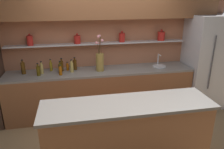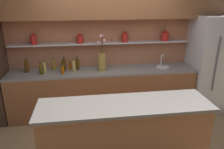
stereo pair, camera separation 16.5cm
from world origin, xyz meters
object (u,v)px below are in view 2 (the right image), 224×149
(bottle_oil_0, at_px, (54,65))
(bottle_spirit_3, at_px, (64,65))
(flower_vase, at_px, (102,60))
(bottle_sauce_6, at_px, (70,66))
(bottle_spirit_1, at_px, (74,66))
(bottle_oil_4, at_px, (62,68))
(bottle_sauce_9, at_px, (63,70))
(refrigerator, at_px, (212,64))
(bottle_spirit_7, at_px, (44,68))
(bottle_spirit_2, at_px, (27,67))
(bottle_oil_5, at_px, (41,70))
(sink_fixture, at_px, (162,66))
(bottle_spirit_8, at_px, (77,64))

(bottle_oil_0, height_order, bottle_spirit_3, bottle_spirit_3)
(flower_vase, distance_m, bottle_sauce_6, 0.65)
(bottle_spirit_1, distance_m, bottle_oil_4, 0.21)
(bottle_spirit_1, distance_m, bottle_sauce_9, 0.24)
(refrigerator, relative_size, bottle_spirit_3, 7.58)
(bottle_spirit_3, distance_m, bottle_spirit_7, 0.37)
(flower_vase, relative_size, bottle_sauce_6, 4.03)
(bottle_sauce_6, relative_size, bottle_sauce_9, 0.89)
(bottle_spirit_2, xyz_separation_m, bottle_spirit_7, (0.33, -0.06, -0.01))
(bottle_oil_5, bearing_deg, sink_fixture, 2.08)
(sink_fixture, bearing_deg, refrigerator, -2.68)
(flower_vase, relative_size, bottle_spirit_8, 2.76)
(bottle_oil_0, xyz_separation_m, bottle_spirit_3, (0.21, -0.05, 0.01))
(bottle_sauce_9, bearing_deg, bottle_spirit_2, 163.90)
(bottle_sauce_9, bearing_deg, bottle_oil_0, 123.38)
(refrigerator, height_order, bottle_spirit_2, refrigerator)
(sink_fixture, relative_size, bottle_sauce_6, 1.54)
(refrigerator, height_order, sink_fixture, refrigerator)
(bottle_sauce_6, xyz_separation_m, bottle_spirit_8, (0.14, 0.01, 0.03))
(bottle_oil_5, xyz_separation_m, bottle_sauce_6, (0.52, 0.20, -0.02))
(bottle_spirit_3, distance_m, bottle_spirit_8, 0.25)
(bottle_spirit_2, bearing_deg, flower_vase, -3.55)
(bottle_spirit_1, height_order, bottle_oil_5, bottle_spirit_1)
(bottle_oil_4, bearing_deg, bottle_sauce_9, -86.22)
(bottle_oil_4, distance_m, bottle_sauce_6, 0.19)
(bottle_spirit_8, bearing_deg, sink_fixture, -4.43)
(flower_vase, relative_size, bottle_spirit_3, 2.70)
(bottle_oil_0, distance_m, bottle_spirit_2, 0.50)
(bottle_sauce_6, bearing_deg, flower_vase, -12.87)
(bottle_spirit_3, bearing_deg, bottle_oil_4, -103.90)
(sink_fixture, xyz_separation_m, bottle_oil_4, (-1.98, -0.02, 0.06))
(bottle_sauce_6, bearing_deg, bottle_oil_4, -135.10)
(flower_vase, bearing_deg, bottle_sauce_9, -171.78)
(sink_fixture, relative_size, bottle_oil_0, 1.15)
(flower_vase, bearing_deg, bottle_sauce_6, 167.13)
(bottle_spirit_3, distance_m, bottle_oil_5, 0.45)
(bottle_spirit_7, bearing_deg, bottle_sauce_6, 13.54)
(bottle_oil_0, bearing_deg, bottle_oil_5, -131.01)
(bottle_sauce_6, bearing_deg, bottle_spirit_1, -56.60)
(bottle_oil_5, height_order, bottle_spirit_8, bottle_spirit_8)
(refrigerator, height_order, flower_vase, refrigerator)
(bottle_oil_4, distance_m, bottle_oil_5, 0.39)
(bottle_oil_0, bearing_deg, bottle_spirit_7, -136.97)
(bottle_spirit_8, bearing_deg, bottle_oil_4, -152.10)
(bottle_spirit_3, xyz_separation_m, bottle_sauce_6, (0.11, 0.02, -0.04))
(refrigerator, relative_size, sink_fixture, 7.37)
(bottle_sauce_6, height_order, bottle_spirit_8, bottle_spirit_8)
(sink_fixture, xyz_separation_m, bottle_spirit_2, (-2.65, 0.07, 0.09))
(bottle_spirit_7, height_order, bottle_sauce_9, bottle_spirit_7)
(bottle_spirit_1, relative_size, bottle_oil_5, 1.04)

